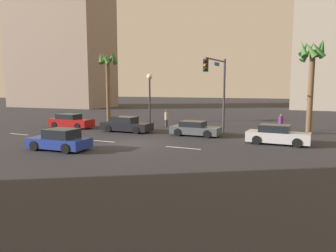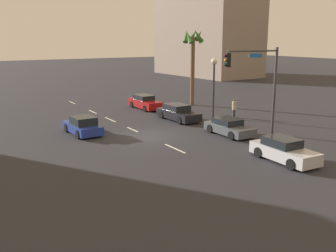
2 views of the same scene
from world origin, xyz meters
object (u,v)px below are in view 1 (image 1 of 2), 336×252
Objects in this scene: car_3 at (126,125)px; pedestrian_1 at (281,123)px; car_2 at (195,129)px; traffic_signal at (218,83)px; car_0 at (60,140)px; streetlamp at (150,90)px; pedestrian_0 at (166,118)px; palm_tree_0 at (108,71)px; palm_tree_1 at (311,63)px; car_4 at (71,121)px; car_1 at (277,135)px; building_2 at (61,38)px.

pedestrian_1 is (12.99, 4.73, 0.25)m from car_3.
traffic_signal is at bearing 39.94° from car_2.
car_0 is 0.87× the size of car_3.
streetlamp is at bearing 78.91° from car_3.
pedestrian_0 is 1.01× the size of pedestrian_1.
pedestrian_0 is 0.21× the size of palm_tree_0.
palm_tree_0 is 20.99m from palm_tree_1.
palm_tree_1 is (20.99, -0.31, 0.18)m from palm_tree_0.
pedestrian_0 is 14.37m from palm_tree_1.
pedestrian_0 reaches higher than car_4.
palm_tree_0 reaches higher than car_0.
car_3 is 5.29m from pedestrian_0.
car_1 is 56.71m from building_2.
palm_tree_0 reaches higher than car_1.
building_2 is (-46.60, 29.19, 13.90)m from car_1.
traffic_signal is 7.92m from pedestrian_0.
streetlamp is (-7.43, 1.72, -0.55)m from traffic_signal.
car_3 is at bearing -109.86° from pedestrian_0.
car_1 is 0.66× the size of traffic_signal.
car_0 is 0.76× the size of streetlamp.
pedestrian_1 is 19.45m from palm_tree_0.
car_2 is (-6.67, 1.42, -0.07)m from car_1.
traffic_signal is 3.78× the size of pedestrian_0.
car_3 reaches higher than car_2.
palm_tree_1 is at bearing 13.51° from pedestrian_1.
car_2 is 4.33m from traffic_signal.
pedestrian_1 is (6.46, 4.35, 0.31)m from car_2.
pedestrian_0 is at bearing 29.72° from car_4.
car_1 is 0.93× the size of car_4.
pedestrian_0 is at bearing 178.77° from pedestrian_1.
car_0 is at bearing -122.43° from car_2.
car_3 is at bearing 93.64° from car_0.
traffic_signal is 1.21× the size of streetlamp.
car_2 is 0.77× the size of streetlamp.
car_1 is at bearing -19.57° from streetlamp.
traffic_signal is (8.10, 1.70, 3.74)m from car_3.
streetlamp is at bearing 24.03° from car_4.
building_2 reaches higher than streetlamp.
car_3 is 2.71× the size of pedestrian_0.
palm_tree_0 is at bearing 177.42° from pedestrian_1.
car_2 is 13.16m from car_4.
car_1 is at bearing -19.21° from palm_tree_0.
streetlamp reaches higher than pedestrian_0.
pedestrian_0 is 9.09m from palm_tree_0.
streetlamp reaches higher than car_1.
car_1 is at bearing -107.67° from palm_tree_1.
pedestrian_0 is (8.42, 4.81, 0.25)m from car_4.
car_1 is at bearing -3.46° from car_4.
streetlamp is at bearing 160.43° from car_1.
car_1 is 0.15× the size of building_2.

